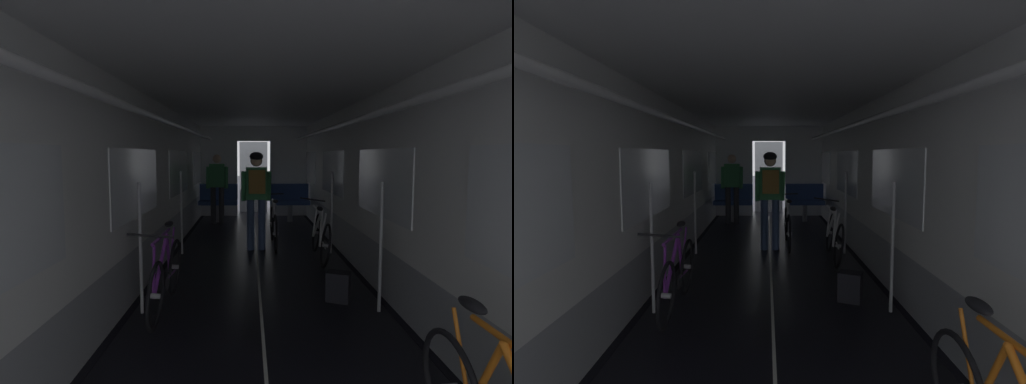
# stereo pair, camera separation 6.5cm
# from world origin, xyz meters

# --- Properties ---
(train_car_shell) EXTENTS (3.14, 12.34, 2.57)m
(train_car_shell) POSITION_xyz_m (-0.00, 3.60, 1.70)
(train_car_shell) COLOR black
(train_car_shell) RESTS_ON ground
(bench_seat_far_left) EXTENTS (0.98, 0.51, 0.95)m
(bench_seat_far_left) POSITION_xyz_m (-0.90, 8.07, 0.57)
(bench_seat_far_left) COLOR gray
(bench_seat_far_left) RESTS_ON ground
(bench_seat_far_right) EXTENTS (0.98, 0.51, 0.95)m
(bench_seat_far_right) POSITION_xyz_m (0.90, 8.07, 0.57)
(bench_seat_far_right) COLOR gray
(bench_seat_far_right) RESTS_ON ground
(bicycle_purple) EXTENTS (0.44, 1.69, 0.95)m
(bicycle_purple) POSITION_xyz_m (-1.03, 2.20, 0.38)
(bicycle_purple) COLOR black
(bicycle_purple) RESTS_ON ground
(bicycle_white) EXTENTS (0.44, 1.69, 0.96)m
(bicycle_white) POSITION_xyz_m (1.02, 4.32, 0.38)
(bicycle_white) COLOR black
(bicycle_white) RESTS_ON ground
(person_cyclist_aisle) EXTENTS (0.54, 0.40, 1.73)m
(person_cyclist_aisle) POSITION_xyz_m (-0.00, 4.97, 1.07)
(person_cyclist_aisle) COLOR #384C75
(person_cyclist_aisle) RESTS_ON ground
(bicycle_silver_in_aisle) EXTENTS (0.44, 1.69, 0.93)m
(bicycle_silver_in_aisle) POSITION_xyz_m (0.32, 5.23, 0.38)
(bicycle_silver_in_aisle) COLOR black
(bicycle_silver_in_aisle) RESTS_ON ground
(person_standing_near_bench) EXTENTS (0.53, 0.23, 1.69)m
(person_standing_near_bench) POSITION_xyz_m (-0.90, 7.70, 0.98)
(person_standing_near_bench) COLOR #2D2D33
(person_standing_near_bench) RESTS_ON ground
(backpack_on_floor) EXTENTS (0.32, 0.28, 0.34)m
(backpack_on_floor) POSITION_xyz_m (0.90, 2.43, 0.17)
(backpack_on_floor) COLOR black
(backpack_on_floor) RESTS_ON ground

